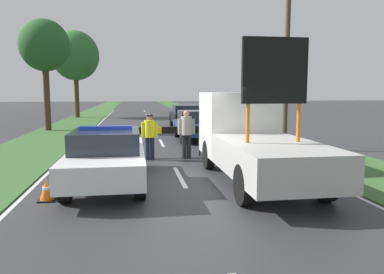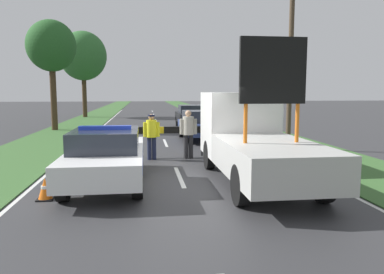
{
  "view_description": "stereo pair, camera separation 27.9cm",
  "coord_description": "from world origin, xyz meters",
  "views": [
    {
      "loc": [
        -1.24,
        -9.16,
        2.41
      ],
      "look_at": [
        0.39,
        1.35,
        1.1
      ],
      "focal_mm": 35.0,
      "sensor_mm": 36.0,
      "label": 1
    },
    {
      "loc": [
        -0.96,
        -9.2,
        2.41
      ],
      "look_at": [
        0.39,
        1.35,
        1.1
      ],
      "focal_mm": 35.0,
      "sensor_mm": 36.0,
      "label": 2
    }
  ],
  "objects": [
    {
      "name": "traffic_cone_near_truck",
      "position": [
        -3.13,
        2.7,
        0.32
      ],
      "size": [
        0.47,
        0.47,
        0.65
      ],
      "color": "black",
      "rests_on": "ground"
    },
    {
      "name": "road_barrier",
      "position": [
        -0.26,
        4.46,
        0.93
      ],
      "size": [
        3.55,
        0.08,
        1.11
      ],
      "rotation": [
        0.0,
        0.0,
        -0.08
      ],
      "color": "black",
      "rests_on": "ground"
    },
    {
      "name": "traffic_cone_lane_edge",
      "position": [
        2.93,
        4.11,
        0.24
      ],
      "size": [
        0.34,
        0.34,
        0.48
      ],
      "color": "black",
      "rests_on": "ground"
    },
    {
      "name": "traffic_cone_centre_front",
      "position": [
        -3.18,
        -0.73,
        0.25
      ],
      "size": [
        0.36,
        0.36,
        0.5
      ],
      "color": "black",
      "rests_on": "ground"
    },
    {
      "name": "ground_plane",
      "position": [
        0.0,
        0.0,
        0.0
      ],
      "size": [
        160.0,
        160.0,
        0.0
      ],
      "primitive_type": "plane",
      "color": "#333335"
    },
    {
      "name": "queued_car_sedan_black",
      "position": [
        2.18,
        15.35,
        0.79
      ],
      "size": [
        1.92,
        4.21,
        1.49
      ],
      "rotation": [
        0.0,
        0.0,
        3.14
      ],
      "color": "black",
      "rests_on": "ground"
    },
    {
      "name": "police_car",
      "position": [
        -1.95,
        0.56,
        0.76
      ],
      "size": [
        1.87,
        4.87,
        1.53
      ],
      "rotation": [
        0.0,
        0.0,
        -0.01
      ],
      "color": "white",
      "rests_on": "ground"
    },
    {
      "name": "grass_verge_right",
      "position": [
        5.56,
        20.0,
        0.01
      ],
      "size": [
        3.33,
        120.0,
        0.03
      ],
      "color": "#38602D",
      "rests_on": "ground"
    },
    {
      "name": "traffic_cone_behind_barrier",
      "position": [
        -1.71,
        5.49,
        0.26
      ],
      "size": [
        0.37,
        0.37,
        0.52
      ],
      "color": "black",
      "rests_on": "ground"
    },
    {
      "name": "queued_car_hatch_blue",
      "position": [
        1.71,
        9.04,
        0.74
      ],
      "size": [
        1.73,
        3.95,
        1.45
      ],
      "rotation": [
        0.0,
        0.0,
        3.14
      ],
      "color": "navy",
      "rests_on": "ground"
    },
    {
      "name": "traffic_cone_near_police",
      "position": [
        -1.7,
        3.42,
        0.28
      ],
      "size": [
        0.4,
        0.4,
        0.56
      ],
      "color": "black",
      "rests_on": "ground"
    },
    {
      "name": "pedestrian_civilian",
      "position": [
        0.59,
        3.97,
        1.02
      ],
      "size": [
        0.62,
        0.39,
        1.73
      ],
      "rotation": [
        0.0,
        0.0,
        -0.36
      ],
      "color": "#232326",
      "rests_on": "ground"
    },
    {
      "name": "roadside_tree_near_right",
      "position": [
        -6.45,
        14.65,
        5.05
      ],
      "size": [
        2.93,
        2.93,
        6.65
      ],
      "color": "#42301E",
      "rests_on": "ground"
    },
    {
      "name": "lane_markings",
      "position": [
        0.0,
        12.39,
        0.0
      ],
      "size": [
        7.69,
        53.49,
        0.01
      ],
      "color": "silver",
      "rests_on": "ground"
    },
    {
      "name": "police_officer",
      "position": [
        -0.72,
        3.9,
        0.96
      ],
      "size": [
        0.58,
        0.37,
        1.61
      ],
      "rotation": [
        0.0,
        0.0,
        3.25
      ],
      "color": "#191E38",
      "rests_on": "ground"
    },
    {
      "name": "utility_pole",
      "position": [
        4.9,
        5.44,
        4.61
      ],
      "size": [
        1.2,
        0.2,
        8.99
      ],
      "color": "#473828",
      "rests_on": "ground"
    },
    {
      "name": "roadside_tree_near_left",
      "position": [
        -6.38,
        26.3,
        5.55
      ],
      "size": [
        4.21,
        4.21,
        7.79
      ],
      "color": "#42301E",
      "rests_on": "ground"
    },
    {
      "name": "grass_verge_left",
      "position": [
        -5.56,
        20.0,
        0.01
      ],
      "size": [
        3.33,
        120.0,
        0.03
      ],
      "color": "#38602D",
      "rests_on": "ground"
    },
    {
      "name": "work_truck",
      "position": [
        1.95,
        0.73,
        1.15
      ],
      "size": [
        2.09,
        6.02,
        3.62
      ],
      "rotation": [
        0.0,
        0.0,
        3.12
      ],
      "color": "white",
      "rests_on": "ground"
    }
  ]
}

